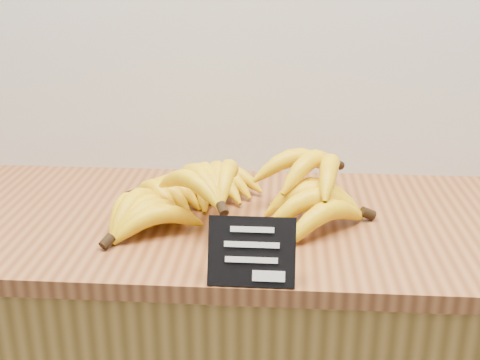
# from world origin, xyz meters

# --- Properties ---
(counter_top) EXTENTS (1.57, 0.54, 0.03)m
(counter_top) POSITION_xyz_m (-0.07, 2.75, 0.92)
(counter_top) COLOR brown
(counter_top) RESTS_ON counter
(chalkboard_sign) EXTENTS (0.13, 0.05, 0.10)m
(chalkboard_sign) POSITION_xyz_m (-0.04, 2.50, 0.98)
(chalkboard_sign) COLOR black
(chalkboard_sign) RESTS_ON counter_top
(banana_pile) EXTENTS (0.54, 0.35, 0.12)m
(banana_pile) POSITION_xyz_m (-0.08, 2.74, 0.98)
(banana_pile) COLOR yellow
(banana_pile) RESTS_ON counter_top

